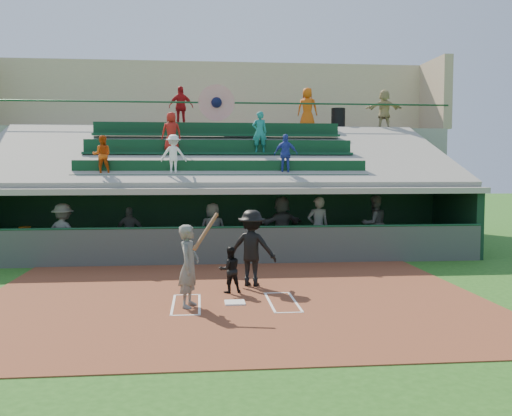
{
  "coord_description": "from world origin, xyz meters",
  "views": [
    {
      "loc": [
        -0.73,
        -11.91,
        2.88
      ],
      "look_at": [
        0.8,
        3.5,
        1.8
      ],
      "focal_mm": 40.0,
      "sensor_mm": 36.0,
      "label": 1
    }
  ],
  "objects": [
    {
      "name": "home_plate",
      "position": [
        0.0,
        0.0,
        0.04
      ],
      "size": [
        0.43,
        0.43,
        0.03
      ],
      "primitive_type": "cube",
      "color": "white",
      "rests_on": "dirt_slab"
    },
    {
      "name": "concourse_staff_c",
      "position": [
        7.24,
        12.25,
        5.43
      ],
      "size": [
        1.61,
        0.74,
        1.67
      ],
      "primitive_type": "imported",
      "rotation": [
        0.0,
        0.0,
        2.98
      ],
      "color": "tan",
      "rests_on": "concourse_slab"
    },
    {
      "name": "grandstand",
      "position": [
        -0.01,
        10.51,
        2.26
      ],
      "size": [
        20.4,
        10.4,
        7.8
      ],
      "color": "#474C47",
      "rests_on": "ground"
    },
    {
      "name": "dugout_player_d",
      "position": [
        2.01,
        6.93,
        0.99
      ],
      "size": [
        1.84,
        1.27,
        1.91
      ],
      "primitive_type": "imported",
      "rotation": [
        0.0,
        0.0,
        3.58
      ],
      "color": "#565954",
      "rests_on": "dugout_floor"
    },
    {
      "name": "water_cooler",
      "position": [
        -6.19,
        6.46,
        0.88
      ],
      "size": [
        0.36,
        0.36,
        0.36
      ],
      "primitive_type": "cylinder",
      "color": "#C45E0B",
      "rests_on": "white_table"
    },
    {
      "name": "ground",
      "position": [
        0.0,
        0.0,
        0.0
      ],
      "size": [
        100.0,
        100.0,
        0.0
      ],
      "primitive_type": "plane",
      "color": "#225518",
      "rests_on": "ground"
    },
    {
      "name": "home_umpire",
      "position": [
        0.53,
        1.81,
        0.95
      ],
      "size": [
        1.35,
        1.03,
        1.85
      ],
      "primitive_type": "imported",
      "rotation": [
        0.0,
        0.0,
        2.82
      ],
      "color": "black",
      "rests_on": "dirt_slab"
    },
    {
      "name": "dugout_player_b",
      "position": [
        -2.98,
        6.73,
        0.83
      ],
      "size": [
        0.93,
        0.39,
        1.59
      ],
      "primitive_type": "imported",
      "rotation": [
        0.0,
        0.0,
        3.14
      ],
      "color": "#555853",
      "rests_on": "dugout_floor"
    },
    {
      "name": "trash_bin",
      "position": [
        5.35,
        12.76,
        5.05
      ],
      "size": [
        0.6,
        0.6,
        0.91
      ],
      "primitive_type": "cylinder",
      "color": "black",
      "rests_on": "concourse_slab"
    },
    {
      "name": "dugout_player_f",
      "position": [
        5.17,
        6.83,
        1.0
      ],
      "size": [
        1.09,
        0.94,
        1.92
      ],
      "primitive_type": "imported",
      "rotation": [
        0.0,
        0.0,
        3.41
      ],
      "color": "#575954",
      "rests_on": "dugout_floor"
    },
    {
      "name": "dirt_slab",
      "position": [
        0.0,
        0.5,
        0.01
      ],
      "size": [
        11.0,
        9.0,
        0.02
      ],
      "primitive_type": "cube",
      "color": "brown",
      "rests_on": "ground"
    },
    {
      "name": "concourse_staff_b",
      "position": [
        3.94,
        12.59,
        5.48
      ],
      "size": [
        0.95,
        0.72,
        1.75
      ],
      "primitive_type": "imported",
      "rotation": [
        0.0,
        0.0,
        2.93
      ],
      "color": "#D7550C",
      "rests_on": "concourse_slab"
    },
    {
      "name": "dugout_bench",
      "position": [
        -0.16,
        7.89,
        0.29
      ],
      "size": [
        16.21,
        3.92,
        0.49
      ],
      "primitive_type": "cube",
      "rotation": [
        0.0,
        0.0,
        -0.21
      ],
      "color": "brown",
      "rests_on": "dugout_floor"
    },
    {
      "name": "concourse_slab",
      "position": [
        0.0,
        13.5,
        2.3
      ],
      "size": [
        20.0,
        3.0,
        4.6
      ],
      "primitive_type": "cube",
      "color": "gray",
      "rests_on": "ground"
    },
    {
      "name": "dugout_player_c",
      "position": [
        -0.32,
        6.1,
        0.91
      ],
      "size": [
        0.91,
        0.65,
        1.75
      ],
      "primitive_type": "imported",
      "rotation": [
        0.0,
        0.0,
        3.26
      ],
      "color": "#555752",
      "rests_on": "dugout_floor"
    },
    {
      "name": "batters_box_chalk",
      "position": [
        0.0,
        0.0,
        0.02
      ],
      "size": [
        2.65,
        1.85,
        0.01
      ],
      "color": "white",
      "rests_on": "dirt_slab"
    },
    {
      "name": "dugout_player_e",
      "position": [
        3.03,
        5.87,
        1.01
      ],
      "size": [
        0.74,
        0.51,
        1.94
      ],
      "primitive_type": "imported",
      "rotation": [
        0.0,
        0.0,
        3.22
      ],
      "color": "#595C57",
      "rests_on": "dugout_floor"
    },
    {
      "name": "concourse_staff_a",
      "position": [
        -1.48,
        12.61,
        5.47
      ],
      "size": [
        1.07,
        0.55,
        1.75
      ],
      "primitive_type": "imported",
      "rotation": [
        0.0,
        0.0,
        3.26
      ],
      "color": "#B11416",
      "rests_on": "concourse_slab"
    },
    {
      "name": "dugout_player_a",
      "position": [
        -4.81,
        5.56,
        0.93
      ],
      "size": [
        1.31,
        1.0,
        1.79
      ],
      "primitive_type": "imported",
      "rotation": [
        0.0,
        0.0,
        2.81
      ],
      "color": "#555853",
      "rests_on": "dugout_floor"
    },
    {
      "name": "white_table",
      "position": [
        -6.17,
        6.49,
        0.37
      ],
      "size": [
        0.91,
        0.8,
        0.66
      ],
      "primitive_type": "cube",
      "rotation": [
        0.0,
        0.0,
        0.38
      ],
      "color": "white",
      "rests_on": "dugout_floor"
    },
    {
      "name": "catcher",
      "position": [
        -0.05,
        1.06,
        0.55
      ],
      "size": [
        0.59,
        0.51,
        1.06
      ],
      "primitive_type": "imported",
      "rotation": [
        0.0,
        0.0,
        3.36
      ],
      "color": "black",
      "rests_on": "dirt_slab"
    },
    {
      "name": "dugout_floor",
      "position": [
        0.0,
        6.75,
        0.02
      ],
      "size": [
        16.0,
        3.5,
        0.04
      ],
      "primitive_type": "cube",
      "color": "gray",
      "rests_on": "ground"
    },
    {
      "name": "batter_at_plate",
      "position": [
        -0.95,
        -0.21,
        0.88
      ],
      "size": [
        0.91,
        0.78,
        1.95
      ],
      "color": "#585A55",
      "rests_on": "dirt_slab"
    }
  ]
}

